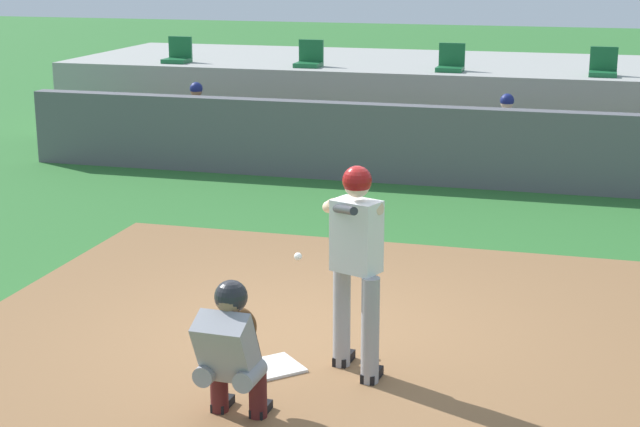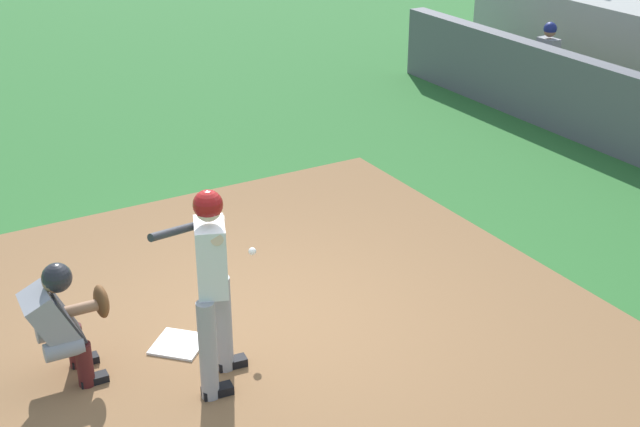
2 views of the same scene
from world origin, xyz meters
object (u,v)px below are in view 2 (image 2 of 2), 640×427
(home_plate, at_px, (179,344))
(batter_at_plate, at_px, (212,277))
(catcher_crouched, at_px, (64,318))
(dugout_player_0, at_px, (541,60))

(home_plate, bearing_deg, batter_at_plate, 7.43)
(catcher_crouched, height_order, dugout_player_0, dugout_player_0)
(catcher_crouched, distance_m, dugout_player_0, 9.99)
(home_plate, distance_m, catcher_crouched, 1.15)
(catcher_crouched, bearing_deg, home_plate, 90.06)
(dugout_player_0, bearing_deg, catcher_crouched, -66.02)
(home_plate, xyz_separation_m, catcher_crouched, (0.00, -0.98, 0.58))
(batter_at_plate, height_order, catcher_crouched, batter_at_plate)
(batter_at_plate, xyz_separation_m, catcher_crouched, (-0.69, -1.07, -0.43))
(home_plate, height_order, catcher_crouched, catcher_crouched)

